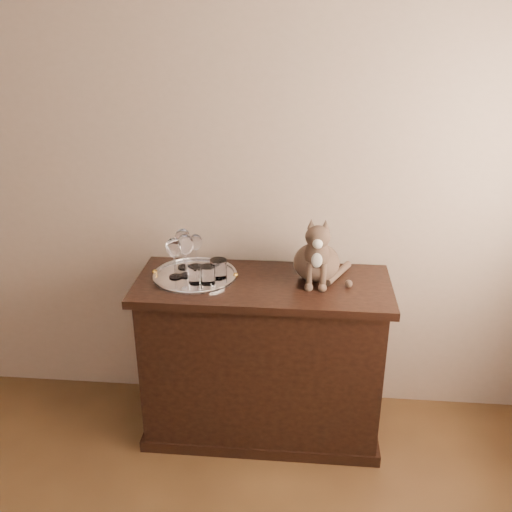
{
  "coord_description": "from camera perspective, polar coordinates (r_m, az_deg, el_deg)",
  "views": [
    {
      "loc": [
        0.79,
        -0.45,
        2.02
      ],
      "look_at": [
        0.57,
        1.95,
        0.98
      ],
      "focal_mm": 40.0,
      "sensor_mm": 36.0,
      "label": 1
    }
  ],
  "objects": [
    {
      "name": "tray",
      "position": [
        2.73,
        -6.11,
        -2.02
      ],
      "size": [
        0.4,
        0.4,
        0.01
      ],
      "primitive_type": "cylinder",
      "color": "silver",
      "rests_on": "sideboard"
    },
    {
      "name": "wall_back",
      "position": [
        2.89,
        -10.86,
        9.56
      ],
      "size": [
        4.0,
        0.1,
        2.7
      ],
      "primitive_type": "cube",
      "color": "tan",
      "rests_on": "ground"
    },
    {
      "name": "wine_glass_a",
      "position": [
        2.78,
        -7.29,
        0.76
      ],
      "size": [
        0.08,
        0.08,
        0.2
      ],
      "primitive_type": null,
      "color": "white",
      "rests_on": "tray"
    },
    {
      "name": "tumbler_c",
      "position": [
        2.68,
        -3.77,
        -1.28
      ],
      "size": [
        0.08,
        0.08,
        0.09
      ],
      "primitive_type": "cylinder",
      "color": "silver",
      "rests_on": "tray"
    },
    {
      "name": "wine_glass_c",
      "position": [
        2.68,
        -8.16,
        -0.16
      ],
      "size": [
        0.08,
        0.08,
        0.2
      ],
      "primitive_type": null,
      "color": "white",
      "rests_on": "tray"
    },
    {
      "name": "cat",
      "position": [
        2.65,
        6.15,
        1.05
      ],
      "size": [
        0.34,
        0.32,
        0.34
      ],
      "primitive_type": null,
      "rotation": [
        0.0,
        0.0,
        -0.02
      ],
      "color": "brown",
      "rests_on": "sideboard"
    },
    {
      "name": "sideboard",
      "position": [
        2.88,
        0.64,
        -10.25
      ],
      "size": [
        1.2,
        0.5,
        0.85
      ],
      "primitive_type": null,
      "color": "black",
      "rests_on": "ground"
    },
    {
      "name": "wine_glass_d",
      "position": [
        2.69,
        -7.04,
        0.07
      ],
      "size": [
        0.08,
        0.08,
        0.21
      ],
      "primitive_type": null,
      "color": "silver",
      "rests_on": "tray"
    },
    {
      "name": "tumbler_a",
      "position": [
        2.63,
        -4.88,
        -1.88
      ],
      "size": [
        0.07,
        0.07,
        0.08
      ],
      "primitive_type": "cylinder",
      "color": "white",
      "rests_on": "tray"
    },
    {
      "name": "tumbler_b",
      "position": [
        2.64,
        -6.01,
        -1.86
      ],
      "size": [
        0.07,
        0.07,
        0.08
      ],
      "primitive_type": "cylinder",
      "color": "silver",
      "rests_on": "tray"
    },
    {
      "name": "wine_glass_b",
      "position": [
        2.79,
        -6.01,
        0.55
      ],
      "size": [
        0.06,
        0.06,
        0.17
      ],
      "primitive_type": null,
      "color": "white",
      "rests_on": "tray"
    }
  ]
}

